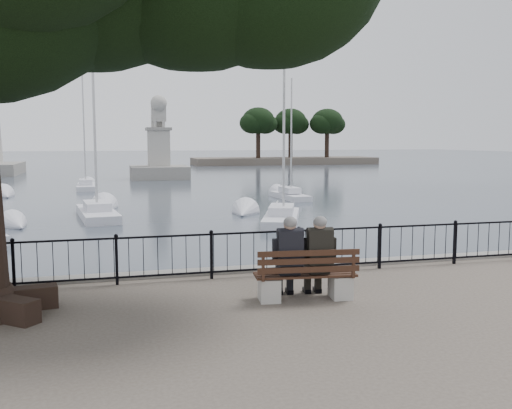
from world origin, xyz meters
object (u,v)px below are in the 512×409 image
object	(u,v)px
bench	(306,282)
lion_monument	(159,158)
person_right	(318,260)
person_left	(288,261)

from	to	relation	value
bench	lion_monument	xyz separation A→B (m)	(1.57, 49.51, 0.78)
lion_monument	bench	bearing A→B (deg)	-91.82
person_right	lion_monument	distance (m)	49.45
bench	person_left	distance (m)	0.51
person_right	person_left	bearing A→B (deg)	173.84
person_left	person_right	world-z (taller)	same
bench	person_left	bearing A→B (deg)	154.55
person_right	lion_monument	world-z (taller)	lion_monument
person_left	person_right	bearing A→B (deg)	-6.16
person_left	person_right	xyz separation A→B (m)	(0.56, -0.06, 0.00)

